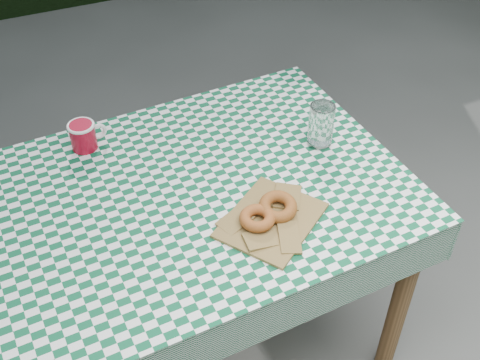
% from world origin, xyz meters
% --- Properties ---
extents(ground, '(60.00, 60.00, 0.00)m').
position_xyz_m(ground, '(0.00, 0.00, 0.00)').
color(ground, '#52524D').
rests_on(ground, ground).
extents(table, '(1.33, 0.93, 0.75)m').
position_xyz_m(table, '(-0.09, -0.02, 0.38)').
color(table, brown).
rests_on(table, ground).
extents(tablecloth, '(1.35, 0.95, 0.01)m').
position_xyz_m(tablecloth, '(-0.09, -0.02, 0.75)').
color(tablecloth, '#0C5030').
rests_on(tablecloth, table).
extents(paper_bag, '(0.34, 0.33, 0.01)m').
position_xyz_m(paper_bag, '(0.11, -0.22, 0.76)').
color(paper_bag, olive).
rests_on(paper_bag, tablecloth).
extents(bagel_front, '(0.10, 0.10, 0.03)m').
position_xyz_m(bagel_front, '(0.07, -0.22, 0.79)').
color(bagel_front, '#9E4E20').
rests_on(bagel_front, paper_bag).
extents(bagel_back, '(0.13, 0.13, 0.03)m').
position_xyz_m(bagel_back, '(0.14, -0.20, 0.79)').
color(bagel_back, '#96481F').
rests_on(bagel_back, paper_bag).
extents(coffee_mug, '(0.17, 0.17, 0.09)m').
position_xyz_m(coffee_mug, '(-0.28, 0.29, 0.80)').
color(coffee_mug, '#A40A20').
rests_on(coffee_mug, tablecloth).
extents(drinking_glass, '(0.09, 0.09, 0.14)m').
position_xyz_m(drinking_glass, '(0.39, 0.03, 0.82)').
color(drinking_glass, white).
rests_on(drinking_glass, tablecloth).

